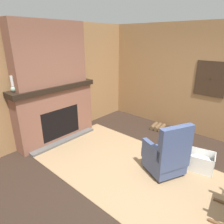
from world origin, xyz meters
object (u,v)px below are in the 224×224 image
object	(u,v)px
oil_lamp_vase	(13,86)
firewood_stack	(158,127)
armchair	(166,156)
storage_case	(59,80)
laundry_basket	(199,161)

from	to	relation	value
oil_lamp_vase	firewood_stack	bearing A→B (deg)	61.77
armchair	oil_lamp_vase	xyz separation A→B (m)	(-2.64, -1.36, 1.08)
firewood_stack	storage_case	world-z (taller)	storage_case
oil_lamp_vase	armchair	bearing A→B (deg)	27.16
firewood_stack	oil_lamp_vase	distance (m)	3.65
firewood_stack	storage_case	xyz separation A→B (m)	(-1.59, -1.92, 1.35)
laundry_basket	oil_lamp_vase	bearing A→B (deg)	-148.07
firewood_stack	storage_case	size ratio (longest dim) A/B	1.60
storage_case	armchair	bearing A→B (deg)	6.76
laundry_basket	storage_case	size ratio (longest dim) A/B	2.15
laundry_basket	storage_case	distance (m)	3.41
armchair	firewood_stack	world-z (taller)	armchair
firewood_stack	laundry_basket	world-z (taller)	laundry_basket
laundry_basket	firewood_stack	bearing A→B (deg)	144.02
oil_lamp_vase	storage_case	xyz separation A→B (m)	(0.00, 1.04, -0.04)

